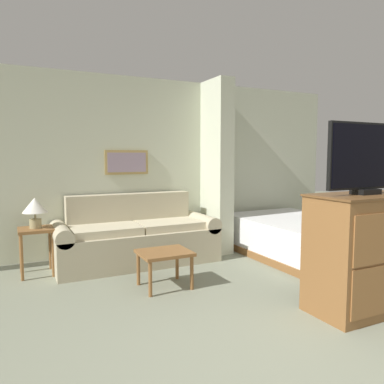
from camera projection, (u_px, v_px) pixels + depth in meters
The scene contains 11 objects.
ground_plane at pixel (329, 380), 2.45m from camera, with size 20.00×20.00×0.00m, color gray.
wall_back at pixel (144, 167), 5.59m from camera, with size 6.70×0.16×2.60m.
wall_partition_pillar at pixel (217, 167), 5.71m from camera, with size 0.24×0.62×2.60m.
couch at pixel (136, 238), 5.13m from camera, with size 2.19×0.84×0.93m.
coffee_table at pixel (164, 256), 4.15m from camera, with size 0.56×0.48×0.41m.
side_table at pixel (36, 237), 4.59m from camera, with size 0.41×0.41×0.58m.
table_lamp at pixel (35, 207), 4.55m from camera, with size 0.30×0.30×0.38m.
tv_dresser at pixel (363, 253), 3.51m from camera, with size 1.04×0.58×1.11m.
tv at pixel (367, 158), 3.43m from camera, with size 0.95×0.16×0.66m.
bed at pixel (298, 237), 5.52m from camera, with size 1.46×2.11×0.54m.
backpack at pixel (320, 207), 5.20m from camera, with size 0.30×0.26×0.41m.
Camera 1 is at (-1.82, -1.69, 1.46)m, focal length 35.00 mm.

